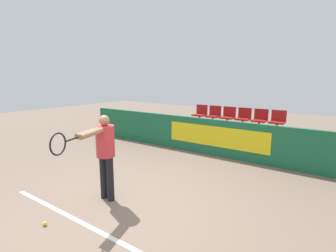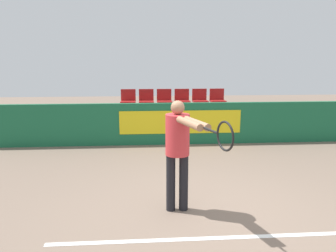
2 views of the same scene
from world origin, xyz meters
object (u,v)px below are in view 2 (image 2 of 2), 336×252
tennis_player (179,145)px  stadium_chair_7 (146,99)px  stadium_chair_3 (186,116)px  stadium_chair_8 (164,99)px  stadium_chair_4 (205,116)px  stadium_chair_0 (127,117)px  stadium_chair_1 (147,117)px  stadium_chair_10 (200,99)px  stadium_chair_5 (224,116)px  stadium_chair_11 (217,99)px  stadium_chair_6 (128,99)px  stadium_chair_2 (166,116)px  stadium_chair_9 (182,99)px

tennis_player → stadium_chair_7: bearing=76.1°
stadium_chair_3 → stadium_chair_8: 1.10m
stadium_chair_4 → tennis_player: size_ratio=0.33×
stadium_chair_0 → stadium_chair_1: same height
stadium_chair_1 → stadium_chair_7: 0.96m
stadium_chair_7 → stadium_chair_8: size_ratio=1.00×
stadium_chair_7 → stadium_chair_10: size_ratio=1.00×
stadium_chair_5 → stadium_chair_8: stadium_chair_8 is taller
stadium_chair_4 → stadium_chair_11: (0.53, 0.89, 0.37)m
stadium_chair_6 → stadium_chair_10: 2.14m
stadium_chair_1 → stadium_chair_10: (1.60, 0.89, 0.37)m
stadium_chair_0 → stadium_chair_7: bearing=59.0°
stadium_chair_5 → stadium_chair_10: bearing=121.0°
stadium_chair_11 → tennis_player: 5.60m
stadium_chair_0 → stadium_chair_6: stadium_chair_6 is taller
stadium_chair_1 → stadium_chair_11: size_ratio=1.00×
stadium_chair_11 → stadium_chair_7: bearing=180.0°
stadium_chair_8 → stadium_chair_10: (1.07, 0.00, 0.00)m
stadium_chair_8 → stadium_chair_11: (1.60, 0.00, 0.00)m
stadium_chair_5 → stadium_chair_7: (-2.14, 0.89, 0.37)m
stadium_chair_11 → stadium_chair_0: bearing=-161.6°
stadium_chair_0 → stadium_chair_10: stadium_chair_10 is taller
stadium_chair_1 → stadium_chair_7: (0.00, 0.89, 0.37)m
stadium_chair_5 → stadium_chair_0: bearing=180.0°
stadium_chair_5 → stadium_chair_10: 1.10m
stadium_chair_3 → stadium_chair_8: (-0.53, 0.89, 0.37)m
stadium_chair_5 → stadium_chair_7: stadium_chair_7 is taller
stadium_chair_2 → stadium_chair_6: bearing=140.2°
stadium_chair_8 → tennis_player: tennis_player is taller
stadium_chair_5 → stadium_chair_11: bearing=90.0°
stadium_chair_3 → stadium_chair_11: stadium_chair_11 is taller
stadium_chair_5 → stadium_chair_9: size_ratio=1.00×
stadium_chair_11 → stadium_chair_4: bearing=-121.0°
stadium_chair_0 → stadium_chair_6: (0.00, 0.89, 0.37)m
stadium_chair_4 → stadium_chair_9: size_ratio=1.00×
stadium_chair_4 → stadium_chair_2: bearing=180.0°
stadium_chair_0 → stadium_chair_5: same height
stadium_chair_6 → stadium_chair_1: bearing=-59.0°
stadium_chair_10 → stadium_chair_3: bearing=-121.0°
stadium_chair_2 → stadium_chair_3: size_ratio=1.00×
tennis_player → stadium_chair_3: bearing=63.3°
stadium_chair_3 → stadium_chair_5: bearing=0.0°
stadium_chair_5 → stadium_chair_3: bearing=180.0°
stadium_chair_10 → stadium_chair_7: bearing=180.0°
stadium_chair_0 → stadium_chair_5: 2.67m
stadium_chair_1 → stadium_chair_7: size_ratio=1.00×
stadium_chair_0 → stadium_chair_11: bearing=18.4°
stadium_chair_8 → tennis_player: 5.33m
stadium_chair_4 → stadium_chair_11: bearing=59.0°
stadium_chair_7 → stadium_chair_11: same height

